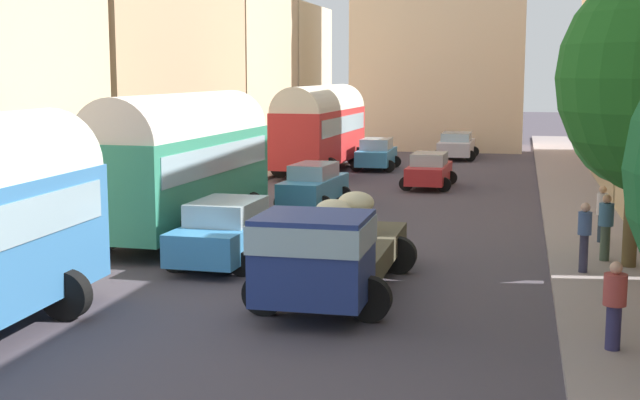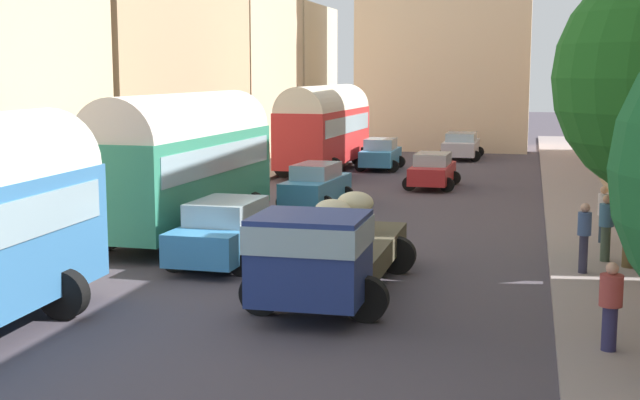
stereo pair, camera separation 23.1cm
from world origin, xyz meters
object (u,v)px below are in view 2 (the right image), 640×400
Objects in this scene: parked_bus_2 at (325,124)px; car_0 at (432,170)px; pedestrian_0 at (603,212)px; pedestrian_4 at (584,235)px; car_1 at (461,145)px; car_3 at (316,185)px; pedestrian_1 at (606,226)px; cargo_truck_0 at (328,249)px; car_4 at (381,154)px; pedestrian_3 at (611,304)px; car_2 at (227,231)px; parked_bus_1 at (183,157)px.

car_0 is at bearing -39.75° from parked_bus_2.
pedestrian_4 reaches higher than pedestrian_0.
car_3 reaches higher than car_1.
pedestrian_1 is at bearing -67.24° from car_0.
cargo_truck_0 is 1.96× the size of car_4.
pedestrian_4 is at bearing 31.76° from cargo_truck_0.
cargo_truck_0 is 4.21× the size of pedestrian_3.
parked_bus_2 is 7.78m from car_0.
pedestrian_4 is (-0.62, -1.48, 0.02)m from pedestrian_1.
car_3 is 2.34× the size of pedestrian_4.
car_3 is 12.48m from car_4.
car_2 is at bearing -102.61° from car_0.
car_1 is at bearing 89.28° from cargo_truck_0.
car_1 is 2.58× the size of pedestrian_3.
parked_bus_1 reaches higher than parked_bus_2.
parked_bus_1 is 4.81× the size of pedestrian_4.
parked_bus_2 is at bearing 103.36° from cargo_truck_0.
car_1 is at bearing 88.99° from car_0.
pedestrian_1 reaches higher than car_4.
parked_bus_2 is 20.38m from pedestrian_0.
pedestrian_4 reaches higher than car_2.
parked_bus_2 is at bearing 89.22° from parked_bus_1.
pedestrian_1 reaches higher than car_3.
car_0 is at bearing 77.39° from car_2.
car_1 is at bearing 82.47° from car_2.
car_1 is 7.31m from car_4.
cargo_truck_0 is at bearing -90.53° from car_0.
car_4 reaches higher than car_1.
car_4 is at bearing -118.89° from car_1.
cargo_truck_0 is at bearing -76.64° from parked_bus_2.
car_2 is 1.20× the size of car_4.
parked_bus_1 reaches higher than car_4.
parked_bus_2 reaches higher than car_4.
cargo_truck_0 is 9.69m from pedestrian_0.
parked_bus_2 is 2.13× the size of car_1.
pedestrian_1 is (5.71, -26.88, 0.28)m from car_1.
pedestrian_0 is 10.05m from pedestrian_3.
car_1 is at bearing 76.02° from parked_bus_1.
cargo_truck_0 is 1.64× the size of car_2.
car_1 is at bearing 78.57° from car_3.
cargo_truck_0 is 1.67× the size of car_3.
parked_bus_1 is at bearing -115.71° from car_0.
pedestrian_0 is at bearing 86.44° from pedestrian_3.
parked_bus_1 is 5.18× the size of pedestrian_3.
parked_bus_1 is 8.79m from cargo_truck_0.
pedestrian_4 is (5.09, -28.36, 0.30)m from car_1.
pedestrian_4 is at bearing -61.42° from parked_bus_2.
parked_bus_1 is at bearing 132.81° from cargo_truck_0.
parked_bus_2 reaches higher than pedestrian_1.
parked_bus_1 is 2.05× the size of car_3.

